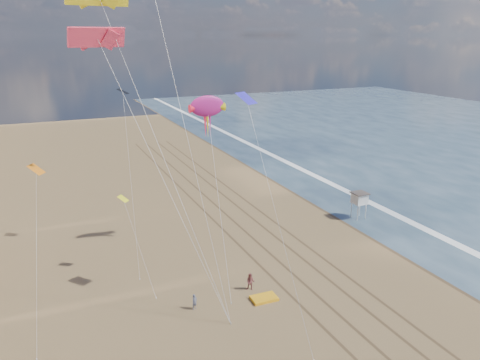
{
  "coord_description": "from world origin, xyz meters",
  "views": [
    {
      "loc": [
        -22.02,
        -17.9,
        24.39
      ],
      "look_at": [
        -2.66,
        26.0,
        9.5
      ],
      "focal_mm": 35.0,
      "sensor_mm": 36.0,
      "label": 1
    }
  ],
  "objects_px": {
    "lifeguard_stand": "(359,199)",
    "show_kite": "(207,107)",
    "kite_flyer_a": "(195,302)",
    "grounded_kite": "(264,298)",
    "kite_flyer_b": "(250,282)"
  },
  "relations": [
    {
      "from": "lifeguard_stand",
      "to": "show_kite",
      "type": "relative_size",
      "value": 0.18
    },
    {
      "from": "kite_flyer_a",
      "to": "lifeguard_stand",
      "type": "bearing_deg",
      "value": -4.73
    },
    {
      "from": "grounded_kite",
      "to": "lifeguard_stand",
      "type": "bearing_deg",
      "value": 33.9
    },
    {
      "from": "kite_flyer_b",
      "to": "lifeguard_stand",
      "type": "bearing_deg",
      "value": 63.71
    },
    {
      "from": "grounded_kite",
      "to": "kite_flyer_a",
      "type": "distance_m",
      "value": 6.76
    },
    {
      "from": "kite_flyer_b",
      "to": "grounded_kite",
      "type": "bearing_deg",
      "value": -42.21
    },
    {
      "from": "lifeguard_stand",
      "to": "grounded_kite",
      "type": "distance_m",
      "value": 25.56
    },
    {
      "from": "grounded_kite",
      "to": "kite_flyer_b",
      "type": "distance_m",
      "value": 2.33
    },
    {
      "from": "lifeguard_stand",
      "to": "kite_flyer_a",
      "type": "distance_m",
      "value": 30.81
    },
    {
      "from": "grounded_kite",
      "to": "kite_flyer_b",
      "type": "bearing_deg",
      "value": 103.21
    },
    {
      "from": "grounded_kite",
      "to": "show_kite",
      "type": "height_order",
      "value": "show_kite"
    },
    {
      "from": "grounded_kite",
      "to": "kite_flyer_a",
      "type": "bearing_deg",
      "value": 171.69
    },
    {
      "from": "grounded_kite",
      "to": "kite_flyer_a",
      "type": "height_order",
      "value": "kite_flyer_a"
    },
    {
      "from": "grounded_kite",
      "to": "show_kite",
      "type": "bearing_deg",
      "value": 93.14
    },
    {
      "from": "kite_flyer_b",
      "to": "kite_flyer_a",
      "type": "bearing_deg",
      "value": -134.67
    }
  ]
}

